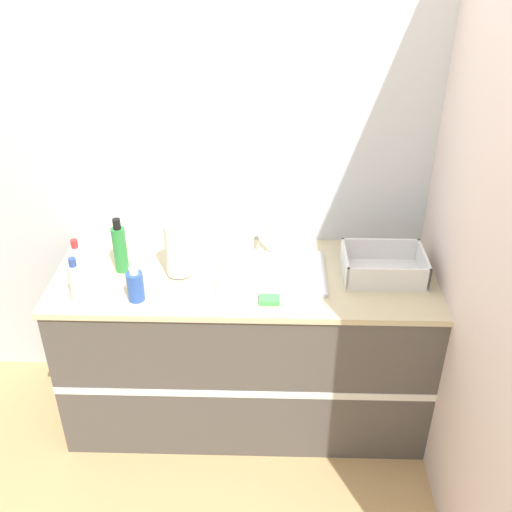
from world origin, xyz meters
The scene contains 12 objects.
ground_plane centered at (0.00, 0.00, 0.00)m, with size 12.00×12.00×0.00m, color tan.
wall_back centered at (0.00, 0.70, 1.30)m, with size 4.20×0.06×2.60m.
wall_right centered at (0.93, 0.34, 1.30)m, with size 0.06×2.67×2.60m.
counter_cabinet centered at (0.00, 0.34, 0.44)m, with size 1.83×0.70×0.89m.
sink centered at (0.12, 0.34, 0.90)m, with size 0.51×0.37×0.28m.
paper_towel_roll centered at (-0.31, 0.33, 1.02)m, with size 0.12×0.12×0.27m.
dish_rack centered at (0.65, 0.34, 0.93)m, with size 0.38×0.28×0.12m.
bottle_blue centered at (-0.48, 0.11, 0.96)m, with size 0.08×0.08×0.17m.
bottle_green centered at (-0.60, 0.35, 1.01)m, with size 0.06×0.06×0.28m.
bottle_clear centered at (-0.74, 0.11, 0.98)m, with size 0.06×0.06×0.21m.
bottle_white_spray centered at (-0.77, 0.26, 0.98)m, with size 0.06×0.06×0.22m.
sponge centered at (0.11, 0.11, 0.90)m, with size 0.09×0.06×0.02m.
Camera 1 is at (0.11, -2.06, 2.45)m, focal length 42.00 mm.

